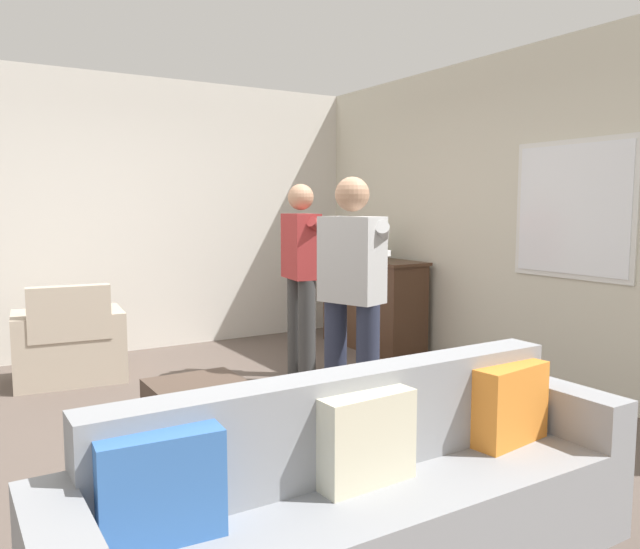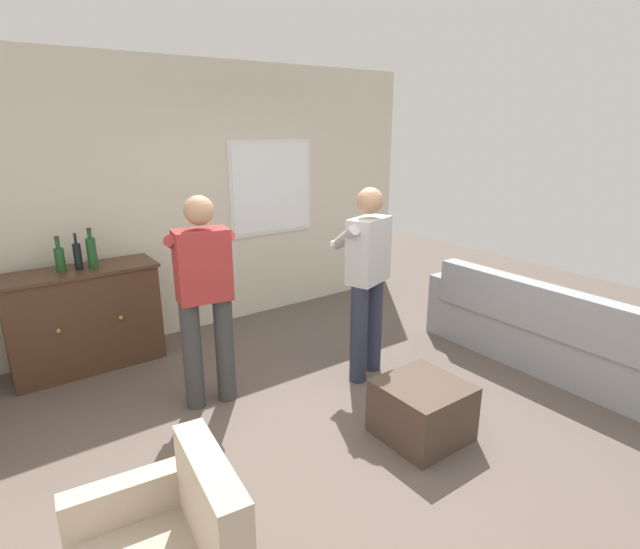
# 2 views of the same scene
# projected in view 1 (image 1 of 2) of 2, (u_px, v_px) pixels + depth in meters

# --- Properties ---
(ground) EXTENTS (10.40, 10.40, 0.00)m
(ground) POSITION_uv_depth(u_px,v_px,m) (222.00, 428.00, 4.22)
(ground) COLOR brown
(wall_back_with_window) EXTENTS (5.20, 0.15, 2.80)m
(wall_back_with_window) POSITION_uv_depth(u_px,v_px,m) (505.00, 217.00, 5.43)
(wall_back_with_window) COLOR beige
(wall_back_with_window) RESTS_ON ground
(wall_side_left) EXTENTS (0.12, 5.20, 2.80)m
(wall_side_left) POSITION_uv_depth(u_px,v_px,m) (118.00, 215.00, 6.32)
(wall_side_left) COLOR silver
(wall_side_left) RESTS_ON ground
(couch) EXTENTS (0.57, 2.46, 0.84)m
(couch) POSITION_uv_depth(u_px,v_px,m) (370.00, 507.00, 2.42)
(couch) COLOR gray
(couch) RESTS_ON ground
(armchair) EXTENTS (0.73, 0.94, 0.85)m
(armchair) POSITION_uv_depth(u_px,v_px,m) (69.00, 348.00, 5.32)
(armchair) COLOR #B2A38E
(armchair) RESTS_ON ground
(sideboard_cabinet) EXTENTS (1.31, 0.49, 0.94)m
(sideboard_cabinet) POSITION_uv_depth(u_px,v_px,m) (373.00, 303.00, 6.57)
(sideboard_cabinet) COLOR #472D1E
(sideboard_cabinet) RESTS_ON ground
(bottle_wine_green) EXTENTS (0.08, 0.08, 0.31)m
(bottle_wine_green) POSITION_uv_depth(u_px,v_px,m) (366.00, 247.00, 6.61)
(bottle_wine_green) COLOR #1E4C23
(bottle_wine_green) RESTS_ON sideboard_cabinet
(bottle_liquor_amber) EXTENTS (0.07, 0.07, 0.33)m
(bottle_liquor_amber) POSITION_uv_depth(u_px,v_px,m) (373.00, 247.00, 6.48)
(bottle_liquor_amber) COLOR black
(bottle_liquor_amber) RESTS_ON sideboard_cabinet
(bottle_spirits_clear) EXTENTS (0.08, 0.08, 0.36)m
(bottle_spirits_clear) POSITION_uv_depth(u_px,v_px,m) (378.00, 246.00, 6.37)
(bottle_spirits_clear) COLOR #1E4C23
(bottle_spirits_clear) RESTS_ON sideboard_cabinet
(ottoman) EXTENTS (0.57, 0.57, 0.42)m
(ottoman) POSITION_uv_depth(u_px,v_px,m) (199.00, 416.00, 3.84)
(ottoman) COLOR #47382D
(ottoman) RESTS_ON ground
(person_standing_left) EXTENTS (0.55, 0.50, 1.68)m
(person_standing_left) POSITION_uv_depth(u_px,v_px,m) (302.00, 272.00, 5.32)
(person_standing_left) COLOR #383838
(person_standing_left) RESTS_ON ground
(person_standing_right) EXTENTS (0.53, 0.52, 1.68)m
(person_standing_right) POSITION_uv_depth(u_px,v_px,m) (353.00, 293.00, 4.02)
(person_standing_right) COLOR #282D42
(person_standing_right) RESTS_ON ground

